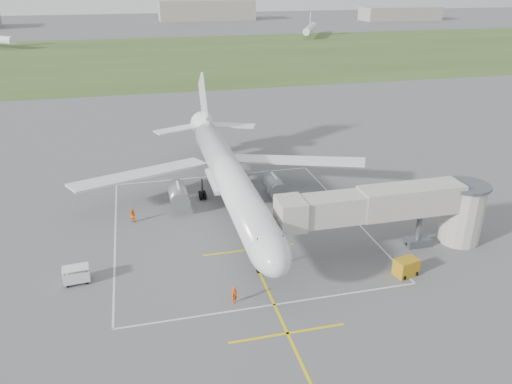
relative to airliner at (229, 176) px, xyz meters
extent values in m
plane|color=#565659|center=(0.00, -0.75, -4.39)|extent=(700.00, 700.00, 0.00)
cube|color=#385123|center=(0.00, 129.25, -4.38)|extent=(700.00, 120.00, 0.02)
cube|color=yellow|center=(0.00, -5.75, -4.38)|extent=(0.25, 60.00, 0.01)
cube|color=yellow|center=(0.00, -24.75, -4.38)|extent=(10.00, 0.25, 0.01)
cube|color=yellow|center=(0.00, -10.75, -4.38)|extent=(10.00, 0.25, 0.01)
cube|color=silver|center=(0.00, 11.25, -4.38)|extent=(28.00, 0.20, 0.01)
cube|color=silver|center=(0.00, -20.75, -4.38)|extent=(28.00, 0.20, 0.01)
cube|color=silver|center=(-14.00, -4.75, -4.38)|extent=(0.20, 32.00, 0.01)
cube|color=silver|center=(14.00, -4.75, -4.38)|extent=(0.20, 32.00, 0.01)
cylinder|color=silver|center=(0.00, -0.75, 0.11)|extent=(3.80, 36.00, 3.80)
ellipsoid|color=silver|center=(0.00, -18.75, 0.11)|extent=(3.80, 7.22, 3.80)
cube|color=black|center=(0.00, -19.65, 1.16)|extent=(2.40, 1.60, 0.99)
cone|color=silver|center=(0.00, 19.75, 0.51)|extent=(3.80, 6.00, 3.80)
cube|color=silver|center=(10.50, 5.25, -0.74)|extent=(17.93, 11.24, 1.23)
cube|color=silver|center=(-10.50, 5.25, -0.74)|extent=(17.93, 11.24, 1.23)
cube|color=silver|center=(0.00, 2.25, -1.44)|extent=(4.20, 8.00, 0.50)
cube|color=silver|center=(0.00, 20.45, 4.81)|extent=(0.30, 7.89, 8.65)
cube|color=silver|center=(0.00, 18.25, 1.81)|extent=(0.35, 5.00, 1.20)
cube|color=silver|center=(4.20, 19.45, 0.71)|extent=(7.85, 5.03, 0.20)
cube|color=silver|center=(-4.20, 19.45, 0.71)|extent=(7.85, 5.03, 0.20)
cylinder|color=gray|center=(6.20, 1.75, -2.49)|extent=(2.30, 4.20, 2.30)
cube|color=silver|center=(6.20, 1.45, -1.69)|extent=(0.25, 2.40, 1.20)
cylinder|color=gray|center=(-6.20, 1.75, -2.49)|extent=(2.30, 4.20, 2.30)
cube|color=silver|center=(-6.20, 1.45, -1.69)|extent=(0.25, 2.40, 1.20)
cylinder|color=black|center=(0.00, -15.25, -3.09)|extent=(0.18, 0.18, 2.60)
cylinder|color=black|center=(-0.11, -15.25, -3.99)|extent=(0.28, 0.80, 0.80)
cylinder|color=black|center=(0.11, -15.25, -3.99)|extent=(0.28, 0.80, 0.80)
cylinder|color=black|center=(2.90, 3.75, -2.99)|extent=(0.22, 0.22, 2.80)
cylinder|color=black|center=(2.62, 3.40, -3.91)|extent=(0.32, 0.96, 0.96)
cylinder|color=black|center=(3.18, 3.40, -3.91)|extent=(0.32, 0.96, 0.96)
cylinder|color=black|center=(2.62, 4.10, -3.91)|extent=(0.32, 0.96, 0.96)
cylinder|color=black|center=(3.18, 4.10, -3.91)|extent=(0.32, 0.96, 0.96)
cylinder|color=black|center=(-2.90, 3.75, -2.99)|extent=(0.22, 0.22, 2.80)
cylinder|color=black|center=(-3.18, 3.40, -3.91)|extent=(0.32, 0.96, 0.96)
cylinder|color=black|center=(-2.62, 3.40, -3.91)|extent=(0.32, 0.96, 0.96)
cylinder|color=black|center=(-3.18, 4.10, -3.91)|extent=(0.32, 0.96, 0.96)
cylinder|color=black|center=(-2.62, 4.10, -3.91)|extent=(0.32, 0.96, 0.96)
cube|color=gray|center=(7.74, -14.25, 1.21)|extent=(11.09, 2.90, 2.80)
cube|color=gray|center=(16.46, -14.25, 1.31)|extent=(11.09, 3.10, 3.00)
cube|color=gray|center=(3.40, -14.25, 1.21)|extent=(2.60, 3.40, 3.00)
cylinder|color=#585B60|center=(18.00, -14.25, -2.29)|extent=(0.70, 0.70, 4.20)
cube|color=#585B60|center=(18.00, -14.25, -3.94)|extent=(2.60, 1.40, 0.90)
cylinder|color=gray|center=(23.00, -14.25, -1.19)|extent=(4.40, 4.40, 6.40)
cylinder|color=#585B60|center=(23.00, -14.25, 2.21)|extent=(5.00, 5.00, 0.30)
cylinder|color=black|center=(17.00, -14.25, -4.04)|extent=(0.70, 0.30, 0.70)
cylinder|color=black|center=(19.00, -14.25, -4.04)|extent=(0.70, 0.30, 0.70)
cube|color=#B08016|center=(13.88, -19.11, -3.55)|extent=(2.54, 1.96, 1.69)
cylinder|color=black|center=(13.26, -19.90, -4.14)|extent=(0.34, 0.54, 0.50)
cylinder|color=black|center=(14.79, -19.53, -4.14)|extent=(0.34, 0.54, 0.50)
cube|color=silver|center=(-17.41, -12.84, -3.57)|extent=(2.55, 1.66, 1.07)
cube|color=silver|center=(-17.41, -12.84, -2.74)|extent=(2.55, 1.66, 0.08)
cylinder|color=black|center=(-18.33, -13.51, -3.37)|extent=(0.08, 0.08, 1.27)
cylinder|color=black|center=(-16.39, -13.34, -3.37)|extent=(0.08, 0.08, 1.27)
cylinder|color=black|center=(-18.43, -12.35, -3.37)|extent=(0.08, 0.08, 1.27)
cylinder|color=black|center=(-16.49, -12.18, -3.37)|extent=(0.08, 0.08, 1.27)
cylinder|color=black|center=(-18.24, -13.45, -4.20)|extent=(0.21, 0.40, 0.39)
cylinder|color=black|center=(-16.49, -13.30, -4.20)|extent=(0.21, 0.40, 0.39)
cylinder|color=black|center=(-18.33, -12.39, -4.20)|extent=(0.21, 0.40, 0.39)
cylinder|color=black|center=(-16.58, -12.23, -4.20)|extent=(0.21, 0.40, 0.39)
imported|color=#F34A07|center=(-3.39, -19.59, -3.57)|extent=(0.71, 0.63, 1.64)
imported|color=orange|center=(-11.93, -0.91, -3.58)|extent=(0.99, 0.93, 1.62)
cube|color=gray|center=(40.00, 279.25, 1.61)|extent=(60.00, 20.00, 12.00)
cube|color=gray|center=(160.00, 249.25, -0.39)|extent=(50.00, 18.00, 8.00)
cylinder|color=silver|center=(73.94, 177.90, -0.89)|extent=(16.95, 30.14, 3.20)
cube|color=silver|center=(73.94, 177.90, 3.61)|extent=(2.03, 3.72, 5.50)
camera|label=1|loc=(-10.44, -56.13, 22.79)|focal=35.00mm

